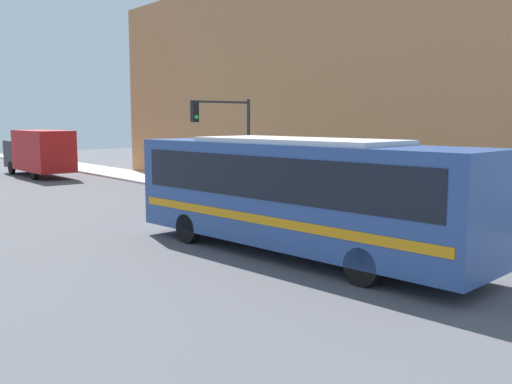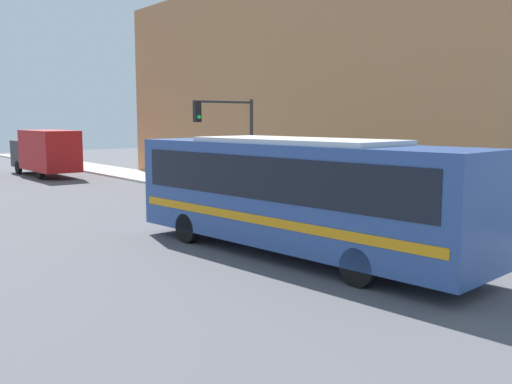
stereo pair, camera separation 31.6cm
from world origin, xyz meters
The scene contains 7 objects.
ground_plane centered at (0.00, 0.00, 0.00)m, with size 120.00×120.00×0.00m, color #515156.
sidewalk centered at (6.16, 20.00, 0.06)m, with size 3.31×70.00×0.12m.
building_facade centered at (10.81, 14.88, 5.72)m, with size 6.00×27.76×11.44m.
city_bus centered at (-0.67, 2.44, 1.89)m, with size 3.58×11.32×3.30m.
delivery_truck centered at (1.41, 29.65, 1.68)m, with size 2.32×7.91×3.09m.
fire_hydrant centered at (5.10, 5.70, 0.48)m, with size 0.27×0.37×0.72m.
traffic_light_pole centered at (4.04, 11.98, 3.33)m, with size 3.28×0.35×4.62m.
Camera 1 is at (-11.57, -9.03, 3.83)m, focal length 40.00 mm.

